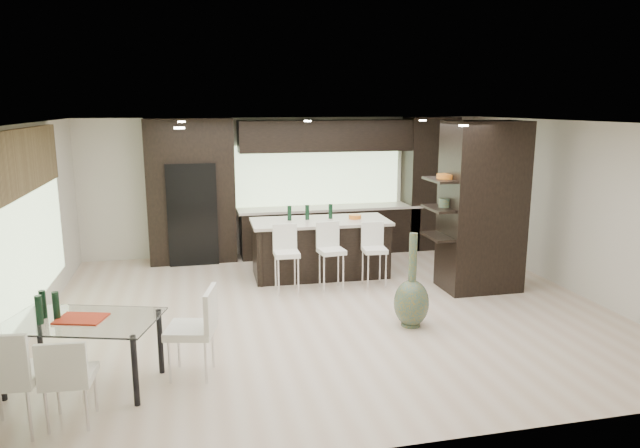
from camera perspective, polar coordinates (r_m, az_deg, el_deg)
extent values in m
plane|color=beige|center=(8.47, 0.91, -8.45)|extent=(8.00, 8.00, 0.00)
cube|color=beige|center=(11.49, -3.22, 3.86)|extent=(8.00, 0.02, 2.70)
cube|color=beige|center=(8.16, -27.50, -0.74)|extent=(0.02, 7.00, 2.70)
cube|color=beige|center=(9.84, 24.20, 1.50)|extent=(0.02, 7.00, 2.70)
cube|color=white|center=(7.95, 0.98, 10.12)|extent=(8.00, 7.00, 0.02)
cube|color=#B2D199|center=(8.34, -26.90, -0.44)|extent=(0.04, 3.20, 1.90)
cube|color=#B2D199|center=(11.54, -0.25, 4.92)|extent=(3.40, 0.04, 1.20)
cube|color=brown|center=(8.21, -27.28, 5.72)|extent=(0.08, 3.00, 0.80)
cube|color=white|center=(8.20, 0.55, 10.03)|extent=(4.00, 3.00, 0.02)
cube|color=black|center=(11.26, -0.43, 3.72)|extent=(6.80, 0.68, 2.70)
cube|color=black|center=(11.02, -12.65, 1.15)|extent=(0.90, 0.68, 1.90)
cube|color=black|center=(9.42, 15.90, 1.67)|extent=(1.20, 0.80, 2.70)
cube|color=black|center=(9.94, 0.02, -2.40)|extent=(2.40, 1.08, 0.99)
cube|color=white|center=(9.06, -3.35, -4.21)|extent=(0.39, 0.39, 0.88)
cube|color=white|center=(9.20, 1.14, -3.93)|extent=(0.43, 0.43, 0.88)
cube|color=white|center=(9.41, 5.45, -3.73)|extent=(0.40, 0.40, 0.85)
cube|color=black|center=(10.47, 0.00, -3.14)|extent=(1.29, 0.83, 0.46)
cube|color=white|center=(6.64, -22.51, -11.83)|extent=(1.74, 1.29, 0.74)
cube|color=white|center=(5.97, -23.70, -14.31)|extent=(0.47, 0.47, 0.81)
cube|color=white|center=(6.02, -28.47, -13.81)|extent=(0.55, 0.55, 0.95)
cube|color=white|center=(6.50, -12.78, -10.87)|extent=(0.60, 0.60, 0.92)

